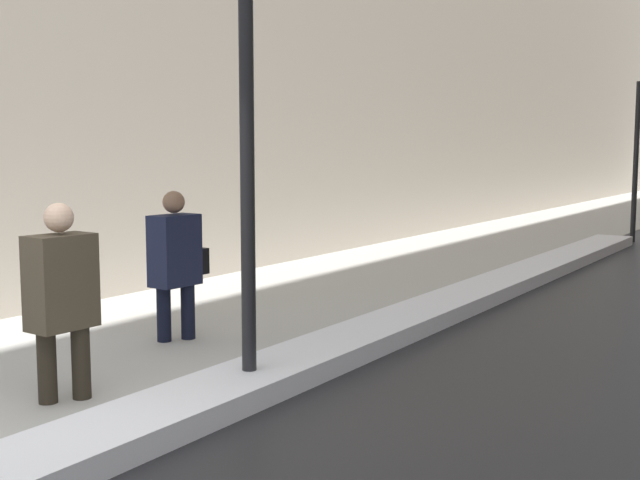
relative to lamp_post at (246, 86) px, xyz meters
name	(u,v)px	position (x,y,z in m)	size (l,w,h in m)	color
ground_plane	(29,467)	(-0.19, -2.03, -2.51)	(160.00, 160.00, 0.00)	#232326
sidewalk_slab	(521,235)	(-2.19, 12.97, -2.51)	(4.00, 80.00, 0.01)	#B2AFA8
snow_bank_curb	(467,297)	(0.03, 4.54, -2.42)	(0.72, 15.90, 0.19)	white
lamp_post	(246,86)	(0.00, 0.00, 0.00)	(0.28, 0.28, 4.11)	black
pedestrian_in_glasses	(61,293)	(-1.06, -1.03, -1.63)	(0.33, 0.53, 1.60)	#2A241B
pedestrian_with_shoulder_bag	(176,259)	(-1.74, 0.99, -1.64)	(0.32, 0.73, 1.58)	black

